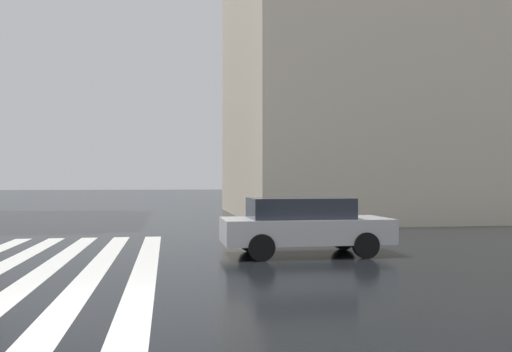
# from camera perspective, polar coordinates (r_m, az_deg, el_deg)

# --- Properties ---
(ground_plane) EXTENTS (220.00, 220.00, 0.00)m
(ground_plane) POSITION_cam_1_polar(r_m,az_deg,el_deg) (7.62, -16.38, -14.36)
(ground_plane) COLOR black
(zebra_crossing) EXTENTS (13.00, 5.50, 0.01)m
(zebra_crossing) POSITION_cam_1_polar(r_m,az_deg,el_deg) (11.86, -24.04, -9.32)
(zebra_crossing) COLOR silver
(zebra_crossing) RESTS_ON ground_plane
(haussmann_block_corner) EXTENTS (14.89, 20.29, 23.96)m
(haussmann_block_corner) POSITION_cam_1_polar(r_m,az_deg,el_deg) (32.09, 17.14, 17.46)
(haussmann_block_corner) COLOR beige
(haussmann_block_corner) RESTS_ON ground_plane
(car_silver) EXTENTS (1.85, 4.10, 1.41)m
(car_silver) POSITION_cam_1_polar(r_m,az_deg,el_deg) (13.31, 5.09, -5.14)
(car_silver) COLOR #B7B7BC
(car_silver) RESTS_ON ground_plane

